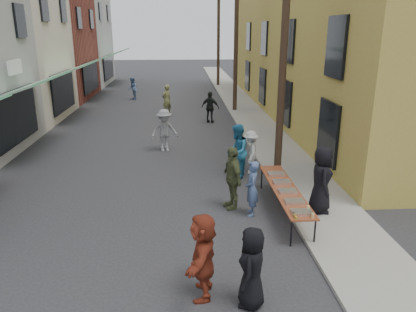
{
  "coord_description": "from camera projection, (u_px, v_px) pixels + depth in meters",
  "views": [
    {
      "loc": [
        0.92,
        -10.54,
        5.1
      ],
      "look_at": [
        1.7,
        1.45,
        1.3
      ],
      "focal_mm": 35.0,
      "sensor_mm": 36.0,
      "label": 1
    }
  ],
  "objects": [
    {
      "name": "building_ochre",
      "position": [
        352.0,
        30.0,
        24.01
      ],
      "size": [
        10.0,
        28.0,
        10.0
      ],
      "primitive_type": "cube",
      "color": "#AA913D",
      "rests_on": "ground"
    },
    {
      "name": "sidewalk",
      "position": [
        245.0,
        110.0,
        26.07
      ],
      "size": [
        2.2,
        60.0,
        0.1
      ],
      "primitive_type": "cube",
      "color": "gray",
      "rests_on": "ground"
    },
    {
      "name": "condiment_jar_b",
      "position": [
        295.0,
        216.0,
        9.72
      ],
      "size": [
        0.07,
        0.07,
        0.08
      ],
      "primitive_type": "cylinder",
      "color": "#A57F26",
      "rests_on": "serving_table"
    },
    {
      "name": "utility_pole_far",
      "position": [
        218.0,
        35.0,
        36.1
      ],
      "size": [
        0.26,
        0.26,
        9.0
      ],
      "primitive_type": "cylinder",
      "color": "#2D2116",
      "rests_on": "ground"
    },
    {
      "name": "utility_pole_near",
      "position": [
        284.0,
        47.0,
        13.27
      ],
      "size": [
        0.26,
        0.26,
        9.0
      ],
      "primitive_type": "cylinder",
      "color": "#2D2116",
      "rests_on": "ground"
    },
    {
      "name": "cup_stack",
      "position": [
        313.0,
        216.0,
        9.69
      ],
      "size": [
        0.08,
        0.08,
        0.12
      ],
      "primitive_type": "cylinder",
      "color": "tan",
      "rests_on": "serving_table"
    },
    {
      "name": "passerby_far",
      "position": [
        133.0,
        89.0,
        30.01
      ],
      "size": [
        0.71,
        0.86,
        1.64
      ],
      "primitive_type": "imported",
      "rotation": [
        0.0,
        0.0,
        4.82
      ],
      "color": "#5676A8",
      "rests_on": "ground"
    },
    {
      "name": "guest_front_a",
      "position": [
        252.0,
        268.0,
        7.59
      ],
      "size": [
        0.77,
        0.93,
        1.62
      ],
      "primitive_type": "imported",
      "rotation": [
        0.0,
        0.0,
        -1.95
      ],
      "color": "black",
      "rests_on": "ground"
    },
    {
      "name": "guest_front_b",
      "position": [
        252.0,
        189.0,
        11.37
      ],
      "size": [
        0.44,
        0.62,
        1.59
      ],
      "primitive_type": "imported",
      "rotation": [
        0.0,
        0.0,
        -1.67
      ],
      "color": "#435781",
      "rests_on": "ground"
    },
    {
      "name": "passerby_right",
      "position": [
        167.0,
        100.0,
        24.59
      ],
      "size": [
        0.79,
        0.8,
        1.86
      ],
      "primitive_type": "imported",
      "rotation": [
        0.0,
        0.0,
        3.95
      ],
      "color": "olive",
      "rests_on": "ground"
    },
    {
      "name": "guest_queue_back",
      "position": [
        203.0,
        256.0,
        7.86
      ],
      "size": [
        0.74,
        1.69,
        1.76
      ],
      "primitive_type": "imported",
      "rotation": [
        0.0,
        0.0,
        -1.71
      ],
      "color": "maroon",
      "rests_on": "ground"
    },
    {
      "name": "guest_front_e",
      "position": [
        232.0,
        178.0,
        11.79
      ],
      "size": [
        0.73,
        1.18,
        1.88
      ],
      "primitive_type": "imported",
      "rotation": [
        0.0,
        0.0,
        -1.3
      ],
      "color": "#4C5631",
      "rests_on": "ground"
    },
    {
      "name": "guest_front_c",
      "position": [
        237.0,
        151.0,
        14.21
      ],
      "size": [
        0.95,
        1.1,
        1.94
      ],
      "primitive_type": "imported",
      "rotation": [
        0.0,
        0.0,
        -1.83
      ],
      "color": "teal",
      "rests_on": "ground"
    },
    {
      "name": "catering_tray_buns",
      "position": [
        288.0,
        191.0,
        11.2
      ],
      "size": [
        0.5,
        0.33,
        0.08
      ],
      "primitive_type": "cube",
      "color": "tan",
      "rests_on": "serving_table"
    },
    {
      "name": "catering_tray_sausage",
      "position": [
        302.0,
        212.0,
        9.92
      ],
      "size": [
        0.5,
        0.33,
        0.08
      ],
      "primitive_type": "cube",
      "color": "maroon",
      "rests_on": "serving_table"
    },
    {
      "name": "condiment_jar_c",
      "position": [
        294.0,
        214.0,
        9.81
      ],
      "size": [
        0.07,
        0.07,
        0.08
      ],
      "primitive_type": "cylinder",
      "color": "#A57F26",
      "rests_on": "serving_table"
    },
    {
      "name": "server",
      "position": [
        321.0,
        180.0,
        11.31
      ],
      "size": [
        0.74,
        1.02,
        1.91
      ],
      "primitive_type": "imported",
      "rotation": [
        0.0,
        0.0,
        1.42
      ],
      "color": "black",
      "rests_on": "sidewalk"
    },
    {
      "name": "condiment_jar_a",
      "position": [
        296.0,
        218.0,
        9.62
      ],
      "size": [
        0.07,
        0.07,
        0.08
      ],
      "primitive_type": "cylinder",
      "color": "#A57F26",
      "rests_on": "serving_table"
    },
    {
      "name": "passerby_mid",
      "position": [
        210.0,
        107.0,
        22.62
      ],
      "size": [
        1.11,
        0.79,
        1.74
      ],
      "primitive_type": "imported",
      "rotation": [
        0.0,
        0.0,
        2.74
      ],
      "color": "black",
      "rests_on": "ground"
    },
    {
      "name": "ground",
      "position": [
        152.0,
        216.0,
        11.51
      ],
      "size": [
        120.0,
        120.0,
        0.0
      ],
      "primitive_type": "plane",
      "color": "#28282B",
      "rests_on": "ground"
    },
    {
      "name": "serving_table",
      "position": [
        285.0,
        190.0,
        11.51
      ],
      "size": [
        0.7,
        4.0,
        0.75
      ],
      "color": "brown",
      "rests_on": "ground"
    },
    {
      "name": "passerby_left",
      "position": [
        164.0,
        130.0,
        17.34
      ],
      "size": [
        1.34,
        1.02,
        1.83
      ],
      "primitive_type": "imported",
      "rotation": [
        0.0,
        0.0,
        0.32
      ],
      "color": "gray",
      "rests_on": "ground"
    },
    {
      "name": "catering_tray_foil_d",
      "position": [
        282.0,
        182.0,
        11.87
      ],
      "size": [
        0.5,
        0.33,
        0.08
      ],
      "primitive_type": "cube",
      "color": "#B2B2B7",
      "rests_on": "serving_table"
    },
    {
      "name": "catering_tray_buns_end",
      "position": [
        276.0,
        174.0,
        12.54
      ],
      "size": [
        0.5,
        0.33,
        0.08
      ],
      "primitive_type": "cube",
      "color": "tan",
      "rests_on": "serving_table"
    },
    {
      "name": "utility_pole_mid",
      "position": [
        236.0,
        38.0,
        24.69
      ],
      "size": [
        0.26,
        0.26,
        9.0
      ],
      "primitive_type": "cylinder",
      "color": "#2D2116",
      "rests_on": "ground"
    },
    {
      "name": "catering_tray_foil_b",
      "position": [
        294.0,
        201.0,
        10.54
      ],
      "size": [
        0.5,
        0.33,
        0.08
      ],
      "primitive_type": "cube",
      "color": "#B2B2B7",
      "rests_on": "serving_table"
    },
    {
      "name": "guest_front_d",
      "position": [
        251.0,
        152.0,
        14.75
      ],
      "size": [
        0.78,
        1.12,
        1.58
      ],
      "primitive_type": "imported",
      "rotation": [
        0.0,
        0.0,
        -1.77
      ],
      "color": "silver",
      "rests_on": "ground"
    }
  ]
}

